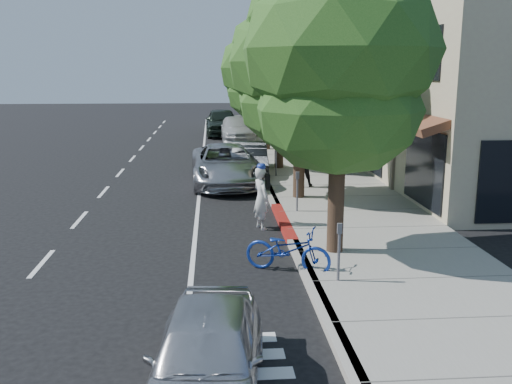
{
  "coord_description": "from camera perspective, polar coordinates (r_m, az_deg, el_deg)",
  "views": [
    {
      "loc": [
        -2.07,
        -15.3,
        4.6
      ],
      "look_at": [
        -0.94,
        -0.55,
        1.35
      ],
      "focal_mm": 40.0,
      "sensor_mm": 36.0,
      "label": 1
    }
  ],
  "objects": [
    {
      "name": "street_tree_0",
      "position": [
        13.63,
        8.45,
        13.45
      ],
      "size": [
        4.66,
        4.66,
        7.85
      ],
      "color": "black",
      "rests_on": "ground"
    },
    {
      "name": "street_tree_2",
      "position": [
        25.47,
        2.38,
        12.0
      ],
      "size": [
        4.36,
        4.36,
        7.16
      ],
      "color": "black",
      "rests_on": "ground"
    },
    {
      "name": "storefront_building",
      "position": [
        35.3,
        15.19,
        10.19
      ],
      "size": [
        10.0,
        36.0,
        7.0
      ],
      "primitive_type": "cube",
      "color": "#BDB691",
      "rests_on": "ground"
    },
    {
      "name": "white_pickup",
      "position": [
        36.53,
        -1.95,
        6.32
      ],
      "size": [
        2.33,
        5.17,
        1.47
      ],
      "primitive_type": "imported",
      "rotation": [
        0.0,
        0.0,
        0.05
      ],
      "color": "silver",
      "rests_on": "ground"
    },
    {
      "name": "curb",
      "position": [
        23.82,
        0.7,
        1.45
      ],
      "size": [
        0.3,
        56.0,
        0.15
      ],
      "primitive_type": "cube",
      "color": "#9E998E",
      "rests_on": "ground"
    },
    {
      "name": "dark_suv_far",
      "position": [
        39.31,
        -3.42,
        7.0
      ],
      "size": [
        2.33,
        5.45,
        1.84
      ],
      "primitive_type": "imported",
      "rotation": [
        0.0,
        0.0,
        0.03
      ],
      "color": "black",
      "rests_on": "ground"
    },
    {
      "name": "dark_sedan",
      "position": [
        24.66,
        -0.66,
        3.3
      ],
      "size": [
        1.65,
        4.31,
        1.4
      ],
      "primitive_type": "imported",
      "rotation": [
        0.0,
        0.0,
        -0.04
      ],
      "color": "black",
      "rests_on": "ground"
    },
    {
      "name": "near_car_a",
      "position": [
        8.29,
        -4.95,
        -15.99
      ],
      "size": [
        1.93,
        4.03,
        1.33
      ],
      "primitive_type": "imported",
      "rotation": [
        0.0,
        0.0,
        -0.09
      ],
      "color": "#B8B9BE",
      "rests_on": "ground"
    },
    {
      "name": "street_tree_4",
      "position": [
        37.41,
        0.19,
        12.35
      ],
      "size": [
        4.24,
        4.24,
        7.32
      ],
      "color": "black",
      "rests_on": "ground"
    },
    {
      "name": "street_tree_1",
      "position": [
        19.52,
        4.49,
        12.52
      ],
      "size": [
        4.99,
        4.99,
        7.65
      ],
      "color": "black",
      "rests_on": "ground"
    },
    {
      "name": "cyclist",
      "position": [
        16.4,
        0.53,
        -0.62
      ],
      "size": [
        0.65,
        0.78,
        1.81
      ],
      "primitive_type": "imported",
      "rotation": [
        0.0,
        0.0,
        1.96
      ],
      "color": "silver",
      "rests_on": "ground"
    },
    {
      "name": "bicycle",
      "position": [
        13.06,
        3.21,
        -5.78
      ],
      "size": [
        2.13,
        1.48,
        1.06
      ],
      "primitive_type": "imported",
      "rotation": [
        0.0,
        0.0,
        1.14
      ],
      "color": "#16339A",
      "rests_on": "ground"
    },
    {
      "name": "curb_red_segment",
      "position": [
        17.04,
        2.77,
        -3.02
      ],
      "size": [
        0.32,
        4.0,
        0.15
      ],
      "primitive_type": "cube",
      "color": "maroon",
      "rests_on": "ground"
    },
    {
      "name": "street_tree_5",
      "position": [
        43.4,
        -0.45,
        11.78
      ],
      "size": [
        4.6,
        4.6,
        6.84
      ],
      "color": "black",
      "rests_on": "ground"
    },
    {
      "name": "silver_suv",
      "position": [
        22.71,
        -3.06,
        2.72
      ],
      "size": [
        2.87,
        5.79,
        1.58
      ],
      "primitive_type": "imported",
      "rotation": [
        0.0,
        0.0,
        0.04
      ],
      "color": "#B2B1B6",
      "rests_on": "ground"
    },
    {
      "name": "pedestrian",
      "position": [
        21.64,
        4.59,
        2.89
      ],
      "size": [
        0.89,
        0.71,
        1.78
      ],
      "primitive_type": "imported",
      "rotation": [
        0.0,
        0.0,
        3.19
      ],
      "color": "black",
      "rests_on": "sidewalk"
    },
    {
      "name": "street_tree_3",
      "position": [
        31.44,
        1.08,
        12.12
      ],
      "size": [
        5.2,
        5.2,
        7.44
      ],
      "color": "black",
      "rests_on": "ground"
    },
    {
      "name": "sidewalk",
      "position": [
        24.13,
        6.15,
        1.52
      ],
      "size": [
        4.6,
        56.0,
        0.15
      ],
      "primitive_type": "cube",
      "color": "gray",
      "rests_on": "ground"
    },
    {
      "name": "ground",
      "position": [
        16.11,
        3.2,
        -4.22
      ],
      "size": [
        120.0,
        120.0,
        0.0
      ],
      "primitive_type": "plane",
      "color": "black",
      "rests_on": "ground"
    }
  ]
}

